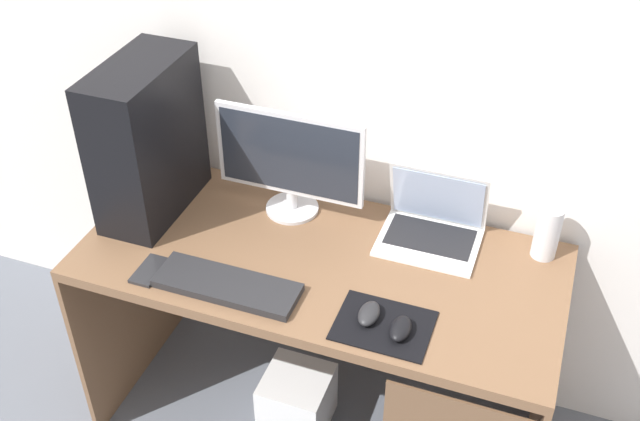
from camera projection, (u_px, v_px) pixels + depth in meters
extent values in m
plane|color=slate|center=(320.00, 418.00, 2.74)|extent=(8.00, 8.00, 0.00)
cube|color=silver|center=(363.00, 40.00, 2.23)|extent=(4.00, 0.04, 2.60)
cube|color=brown|center=(320.00, 263.00, 2.29)|extent=(1.45, 0.66, 0.03)
cube|color=brown|center=(132.00, 298.00, 2.72)|extent=(0.02, 0.66, 0.72)
cube|color=brown|center=(540.00, 409.00, 2.32)|extent=(0.02, 0.66, 0.72)
cube|color=black|center=(147.00, 140.00, 2.35)|extent=(0.19, 0.40, 0.50)
cylinder|color=silver|center=(292.00, 208.00, 2.47)|extent=(0.17, 0.17, 0.01)
cylinder|color=silver|center=(292.00, 199.00, 2.45)|extent=(0.04, 0.04, 0.06)
cube|color=silver|center=(290.00, 154.00, 2.34)|extent=(0.48, 0.02, 0.29)
cube|color=#232833|center=(288.00, 156.00, 2.33)|extent=(0.45, 0.00, 0.26)
cube|color=white|center=(428.00, 242.00, 2.33)|extent=(0.30, 0.23, 0.01)
cube|color=black|center=(430.00, 237.00, 2.34)|extent=(0.26, 0.15, 0.00)
cube|color=white|center=(438.00, 196.00, 2.33)|extent=(0.30, 0.07, 0.22)
cube|color=#ADC1E5|center=(438.00, 198.00, 2.32)|extent=(0.28, 0.06, 0.20)
cylinder|color=silver|center=(547.00, 232.00, 2.24)|extent=(0.07, 0.07, 0.17)
cube|color=#232326|center=(227.00, 285.00, 2.17)|extent=(0.42, 0.14, 0.02)
cube|color=black|center=(384.00, 325.00, 2.06)|extent=(0.26, 0.20, 0.00)
ellipsoid|color=#232326|center=(369.00, 314.00, 2.06)|extent=(0.06, 0.10, 0.03)
ellipsoid|color=black|center=(400.00, 329.00, 2.02)|extent=(0.06, 0.10, 0.03)
cube|color=#232326|center=(150.00, 270.00, 2.23)|extent=(0.07, 0.13, 0.01)
cube|color=white|center=(297.00, 400.00, 2.66)|extent=(0.22, 0.22, 0.22)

